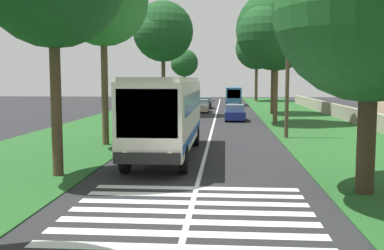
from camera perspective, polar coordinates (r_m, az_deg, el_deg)
ground at (r=14.01m, az=0.22°, el=-9.28°), size 160.00×160.00×0.00m
grass_verge_left at (r=30.14m, az=-13.45°, el=-1.25°), size 120.00×8.00×0.04m
grass_verge_right at (r=29.62m, az=18.39°, el=-1.51°), size 120.00×8.00×0.04m
centre_line at (r=28.74m, az=2.33°, el=-1.47°), size 110.00×0.16×0.01m
coach_bus at (r=21.29m, az=-3.18°, el=1.77°), size 11.16×2.62×3.73m
zebra_crossing at (r=12.64m, az=-0.24°, el=-10.94°), size 5.85×6.80×0.01m
trailing_car_0 at (r=40.01m, az=5.45°, el=1.52°), size 4.30×1.78×1.43m
trailing_car_1 at (r=49.96m, az=1.07°, el=2.40°), size 4.30×1.78×1.43m
trailing_car_2 at (r=56.60m, az=1.58°, el=2.80°), size 4.30×1.78×1.43m
trailing_minibus_0 at (r=63.70m, az=5.28°, el=3.91°), size 6.00×2.14×2.53m
roadside_tree_left_0 at (r=77.01m, az=-1.07°, el=7.80°), size 5.38×4.66×8.73m
roadside_tree_left_1 at (r=25.59m, az=-11.56°, el=14.81°), size 6.37×5.02×10.29m
roadside_tree_left_4 at (r=45.54m, az=-3.84°, el=11.57°), size 6.91×5.99×11.33m
roadside_tree_right_0 at (r=48.03m, az=10.14°, el=10.39°), size 7.77×6.38×10.89m
roadside_tree_right_1 at (r=15.07m, az=21.15°, el=13.65°), size 7.44×6.21×9.01m
roadside_tree_right_3 at (r=37.47m, az=10.38°, el=11.50°), size 8.01×6.56×10.84m
roadside_tree_right_4 at (r=75.79m, az=8.09°, el=9.47°), size 8.52×6.98×12.20m
utility_pole at (r=28.24m, az=12.02°, el=6.05°), size 0.24×1.40×7.28m
roadside_wall at (r=35.27m, az=21.81°, el=0.54°), size 70.00×0.40×1.23m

